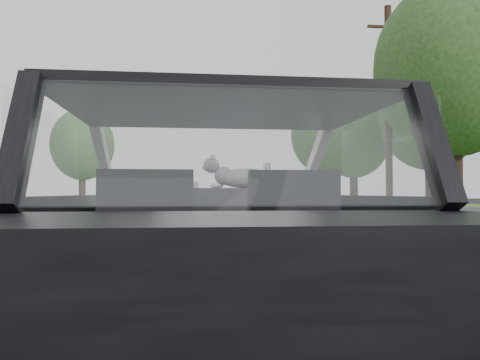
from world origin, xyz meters
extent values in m
plane|color=#2A2B33|center=(0.00, 0.00, 0.00)|extent=(140.00, 140.00, 0.00)
cube|color=black|center=(0.00, 0.00, 0.72)|extent=(1.80, 4.00, 1.45)
cube|color=black|center=(0.00, 0.62, 0.85)|extent=(1.58, 0.45, 0.30)
cube|color=black|center=(-0.40, -0.29, 0.88)|extent=(0.50, 0.72, 0.42)
cube|color=black|center=(0.40, -0.29, 0.88)|extent=(0.50, 0.72, 0.42)
torus|color=black|center=(-0.40, 0.33, 0.92)|extent=(0.36, 0.36, 0.04)
ellipsoid|color=#90909C|center=(0.27, 0.62, 1.09)|extent=(0.62, 0.32, 0.27)
cube|color=gray|center=(4.30, 10.00, 0.58)|extent=(0.05, 90.00, 0.32)
imported|color=silver|center=(-0.39, 19.26, 0.74)|extent=(2.00, 4.59, 1.48)
cube|color=#236B31|center=(4.78, 25.45, 1.38)|extent=(0.32, 1.11, 2.77)
cylinder|color=#4F2E20|center=(7.53, 14.12, 4.08)|extent=(0.34, 0.34, 8.16)
camera|label=1|loc=(-0.19, -2.92, 0.97)|focal=35.00mm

